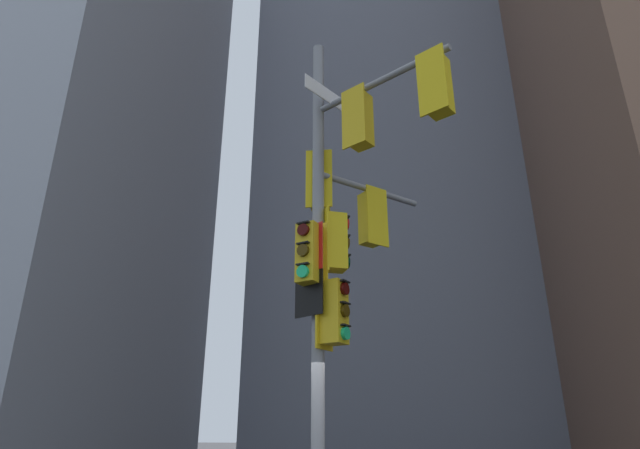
% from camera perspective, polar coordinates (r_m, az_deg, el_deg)
% --- Properties ---
extents(building_mid_block, '(16.22, 16.22, 40.29)m').
position_cam_1_polar(building_mid_block, '(37.71, 9.19, 8.33)').
color(building_mid_block, slate).
rests_on(building_mid_block, ground).
extents(signal_pole_assembly, '(2.86, 3.19, 8.58)m').
position_cam_1_polar(signal_pole_assembly, '(8.83, 2.53, 0.91)').
color(signal_pole_assembly, gray).
rests_on(signal_pole_assembly, ground).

